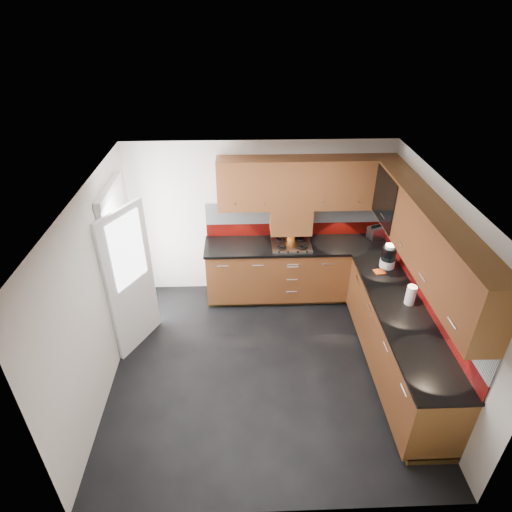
{
  "coord_description": "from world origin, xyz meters",
  "views": [
    {
      "loc": [
        -0.26,
        -3.91,
        4.11
      ],
      "look_at": [
        -0.1,
        0.65,
        1.27
      ],
      "focal_mm": 30.0,
      "sensor_mm": 36.0,
      "label": 1
    }
  ],
  "objects_px": {
    "gas_hob": "(291,244)",
    "food_processor": "(388,257)",
    "toaster": "(376,232)",
    "utensil_pot": "(291,235)"
  },
  "relations": [
    {
      "from": "gas_hob",
      "to": "food_processor",
      "type": "bearing_deg",
      "value": -26.51
    },
    {
      "from": "toaster",
      "to": "food_processor",
      "type": "relative_size",
      "value": 0.88
    },
    {
      "from": "gas_hob",
      "to": "food_processor",
      "type": "relative_size",
      "value": 1.73
    },
    {
      "from": "utensil_pot",
      "to": "food_processor",
      "type": "distance_m",
      "value": 1.43
    },
    {
      "from": "gas_hob",
      "to": "toaster",
      "type": "bearing_deg",
      "value": 8.2
    },
    {
      "from": "toaster",
      "to": "utensil_pot",
      "type": "bearing_deg",
      "value": -177.3
    },
    {
      "from": "food_processor",
      "to": "toaster",
      "type": "bearing_deg",
      "value": 84.88
    },
    {
      "from": "gas_hob",
      "to": "toaster",
      "type": "distance_m",
      "value": 1.32
    },
    {
      "from": "utensil_pot",
      "to": "food_processor",
      "type": "bearing_deg",
      "value": -31.14
    },
    {
      "from": "food_processor",
      "to": "utensil_pot",
      "type": "bearing_deg",
      "value": 148.86
    }
  ]
}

